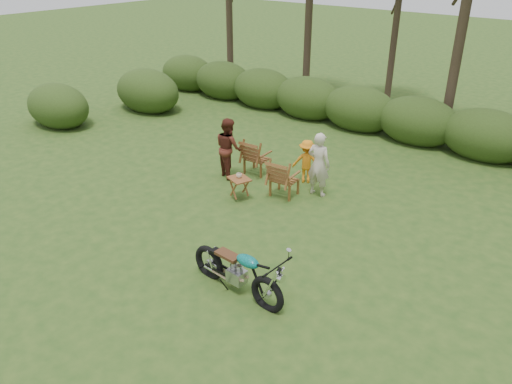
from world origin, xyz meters
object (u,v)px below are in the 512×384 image
Objects in this scene: lawn_chair_left at (257,173)px; adult_a at (317,194)px; motorcycle at (237,291)px; lawn_chair_right at (284,195)px; side_table at (239,188)px; child at (306,182)px; adult_b at (229,175)px; cup at (239,175)px.

lawn_chair_left is 1.93m from adult_a.
motorcycle is 5.06m from lawn_chair_left.
lawn_chair_left is at bearing -31.85° from lawn_chair_right.
lawn_chair_right is (-1.55, 3.55, 0.00)m from motorcycle.
adult_a is at bearing 45.75° from side_table.
lawn_chair_right is at bearing 150.52° from lawn_chair_left.
lawn_chair_right is 0.85× the size of child.
child is (0.71, 1.79, -0.27)m from side_table.
adult_b is at bearing 141.90° from side_table.
adult_a reaches higher than lawn_chair_right.
adult_a is (1.36, 1.33, -0.59)m from cup.
child is at bearing -96.29° from lawn_chair_right.
adult_a is 1.40× the size of child.
side_table reaches higher than lawn_chair_left.
cup is 0.08× the size of adult_a.
adult_a reaches higher than adult_b.
lawn_chair_right is 1.79× the size of side_table.
adult_b is 2.03m from child.
side_table is 0.32m from cup.
cup is (-0.03, 0.03, 0.32)m from side_table.
side_table is at bearing 41.05° from child.
motorcycle is at bearing -50.19° from side_table.
adult_a is at bearing 173.09° from lawn_chair_left.
cup is (0.57, -1.41, 0.59)m from lawn_chair_left.
lawn_chair_right is 1.00× the size of lawn_chair_left.
side_table is 1.92m from adult_a.
cup is at bearing 39.85° from child.
adult_b reaches higher than motorcycle.
motorcycle is 2.02× the size of lawn_chair_right.
cup is at bearing 40.64° from adult_a.
child is (-0.01, 0.97, 0.00)m from lawn_chair_right.
motorcycle is at bearing 99.23° from adult_a.
lawn_chair_right is at bearing 46.54° from cup.
child is (-0.61, 0.43, 0.00)m from adult_a.
adult_a is 0.75m from child.
adult_b reaches higher than cup.
adult_a is at bearing 44.46° from cup.
side_table is at bearing 41.94° from adult_a.
cup is (-0.75, -0.79, 0.59)m from lawn_chair_right.
motorcycle reaches higher than lawn_chair_left.
lawn_chair_left is at bearing -6.15° from adult_a.
child reaches higher than motorcycle.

